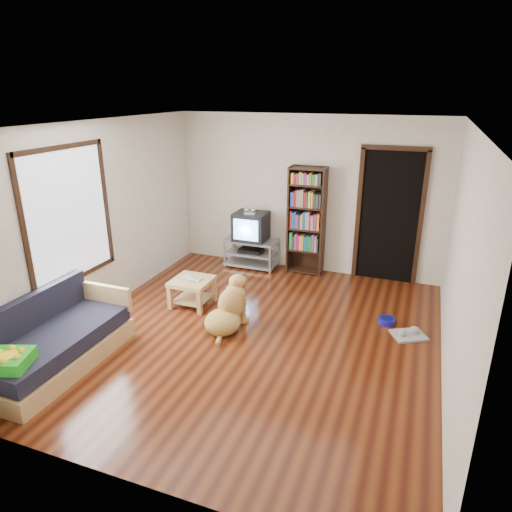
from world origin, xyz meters
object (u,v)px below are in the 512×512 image
(grey_rag, at_px, (409,335))
(coffee_table, at_px, (192,287))
(crt_tv, at_px, (251,226))
(dog, at_px, (228,310))
(sofa, at_px, (54,344))
(laptop, at_px, (191,279))
(green_cushion, at_px, (10,361))
(tv_stand, at_px, (251,252))
(bookshelf, at_px, (307,215))
(dog_bowl, at_px, (387,321))

(grey_rag, height_order, coffee_table, coffee_table)
(crt_tv, bearing_deg, dog, -76.52)
(sofa, bearing_deg, coffee_table, 68.99)
(laptop, bearing_deg, grey_rag, 7.69)
(green_cushion, height_order, grey_rag, green_cushion)
(tv_stand, bearing_deg, bookshelf, 5.63)
(green_cushion, height_order, dog, dog)
(crt_tv, distance_m, sofa, 3.81)
(laptop, bearing_deg, dog, -24.35)
(grey_rag, distance_m, dog, 2.33)
(dog_bowl, distance_m, coffee_table, 2.75)
(laptop, distance_m, dog_bowl, 2.76)
(laptop, relative_size, crt_tv, 0.49)
(green_cushion, distance_m, coffee_table, 2.66)
(dog_bowl, relative_size, coffee_table, 0.40)
(laptop, xyz_separation_m, coffee_table, (-0.00, 0.03, -0.13))
(green_cushion, relative_size, tv_stand, 0.42)
(dog, bearing_deg, coffee_table, 149.84)
(bookshelf, distance_m, coffee_table, 2.29)
(green_cushion, bearing_deg, tv_stand, 59.40)
(tv_stand, xyz_separation_m, bookshelf, (0.95, 0.09, 0.73))
(dog_bowl, xyz_separation_m, grey_rag, (0.30, -0.25, -0.03))
(grey_rag, bearing_deg, dog, -164.84)
(dog_bowl, bearing_deg, bookshelf, 136.94)
(dog, bearing_deg, crt_tv, 103.48)
(dog_bowl, xyz_separation_m, sofa, (-3.44, -2.31, 0.22))
(coffee_table, bearing_deg, dog, -30.16)
(sofa, distance_m, coffee_table, 2.04)
(tv_stand, bearing_deg, crt_tv, 90.00)
(bookshelf, bearing_deg, dog, -100.58)
(bookshelf, xyz_separation_m, dog, (-0.42, -2.27, -0.74))
(green_cushion, xyz_separation_m, grey_rag, (3.61, 2.74, -0.47))
(tv_stand, distance_m, dog, 2.24)
(laptop, height_order, dog_bowl, laptop)
(sofa, bearing_deg, crt_tv, 75.07)
(laptop, height_order, coffee_table, laptop)
(bookshelf, relative_size, dog, 2.02)
(green_cushion, height_order, dog_bowl, green_cushion)
(grey_rag, bearing_deg, green_cushion, -142.83)
(tv_stand, bearing_deg, grey_rag, -29.60)
(bookshelf, distance_m, sofa, 4.26)
(tv_stand, relative_size, bookshelf, 0.50)
(laptop, relative_size, sofa, 0.16)
(laptop, distance_m, crt_tv, 1.83)
(dog_bowl, bearing_deg, grey_rag, -39.81)
(dog, bearing_deg, dog_bowl, 23.85)
(tv_stand, relative_size, coffee_table, 1.64)
(dog_bowl, distance_m, dog, 2.13)
(dog_bowl, bearing_deg, dog, -156.15)
(dog_bowl, distance_m, tv_stand, 2.80)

